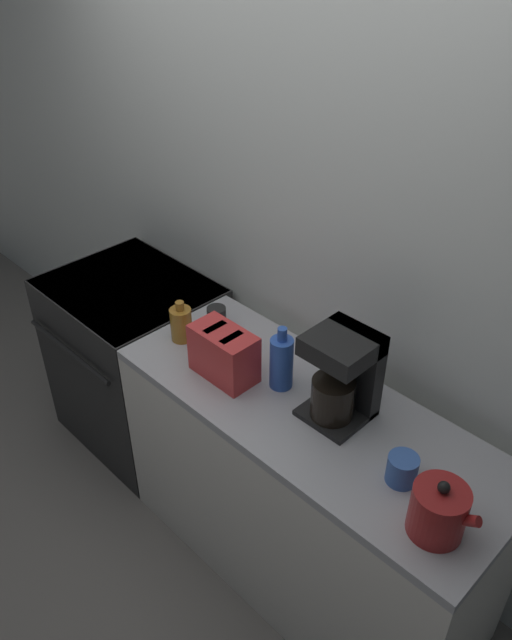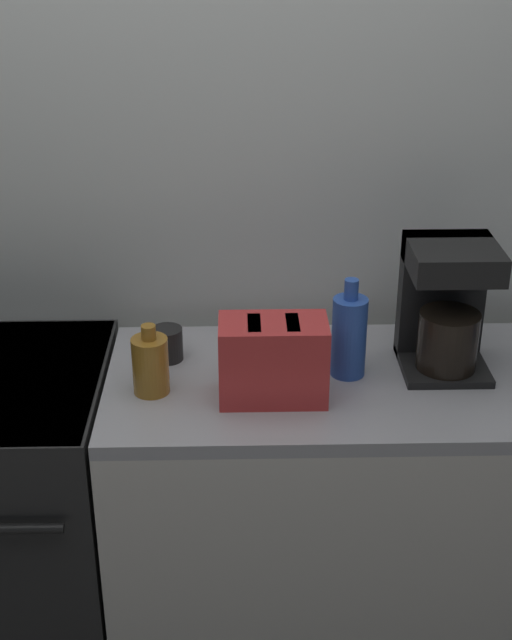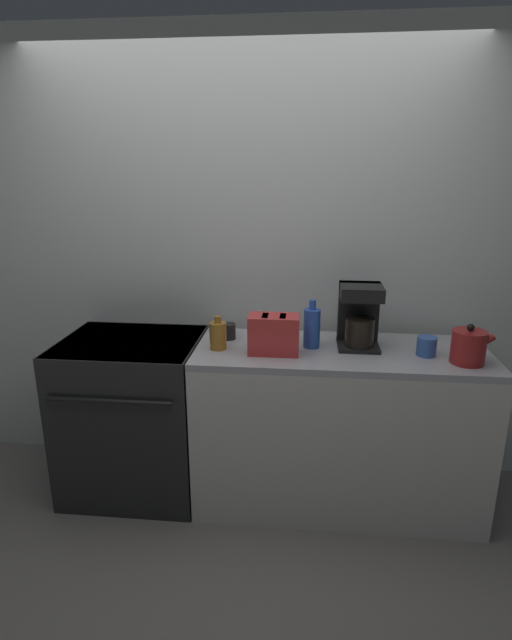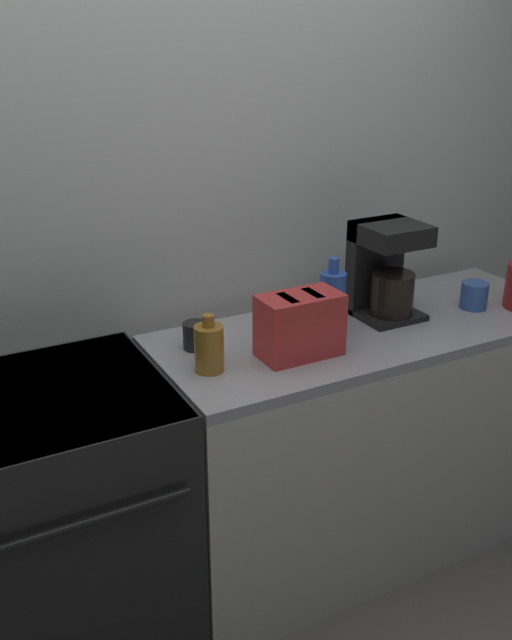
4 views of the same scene
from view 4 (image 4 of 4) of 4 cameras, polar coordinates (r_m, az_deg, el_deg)
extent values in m
cube|color=silver|center=(2.47, -6.35, 8.72)|extent=(8.00, 0.05, 2.60)
cube|color=black|center=(2.35, -16.29, -15.83)|extent=(0.77, 0.65, 0.92)
cube|color=black|center=(2.11, -17.60, -6.18)|extent=(0.76, 0.64, 0.02)
cylinder|color=black|center=(2.02, -12.00, -6.78)|extent=(0.21, 0.21, 0.01)
cylinder|color=black|center=(2.26, -14.03, -3.71)|extent=(0.21, 0.21, 0.01)
cylinder|color=black|center=(1.92, -14.71, -15.79)|extent=(0.66, 0.02, 0.02)
cube|color=silver|center=(2.74, 8.66, -9.59)|extent=(1.55, 0.60, 0.88)
cube|color=#A3A3A8|center=(2.53, 9.26, -0.74)|extent=(1.55, 0.60, 0.04)
cube|color=red|center=(2.23, 3.52, -0.43)|extent=(0.26, 0.14, 0.20)
cube|color=black|center=(2.17, 2.55, 1.70)|extent=(0.03, 0.10, 0.01)
cube|color=black|center=(2.21, 4.58, 2.09)|extent=(0.03, 0.10, 0.01)
cube|color=black|center=(2.60, 10.32, 0.53)|extent=(0.22, 0.22, 0.02)
cube|color=black|center=(2.60, 9.47, 4.39)|extent=(0.22, 0.06, 0.34)
cube|color=black|center=(2.51, 10.78, 6.80)|extent=(0.22, 0.22, 0.07)
cylinder|color=black|center=(2.55, 10.83, 2.09)|extent=(0.15, 0.15, 0.15)
cylinder|color=#2D56B7|center=(2.41, 6.11, 1.40)|extent=(0.09, 0.09, 0.21)
cylinder|color=#2D56B7|center=(2.37, 6.24, 4.35)|extent=(0.04, 0.04, 0.05)
cylinder|color=#9E6B23|center=(2.14, -3.77, -2.30)|extent=(0.09, 0.09, 0.14)
cylinder|color=#9E6B23|center=(2.10, -3.84, -0.06)|extent=(0.04, 0.04, 0.04)
cylinder|color=#3860B2|center=(2.74, 17.05, 1.90)|extent=(0.10, 0.10, 0.10)
cylinder|color=black|center=(2.30, -4.85, -1.25)|extent=(0.08, 0.08, 0.09)
camera|label=1|loc=(2.61, 56.55, 26.17)|focal=35.00mm
camera|label=2|loc=(1.02, 73.91, 15.72)|focal=50.00mm
camera|label=3|loc=(1.42, 89.93, -2.32)|focal=28.00mm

